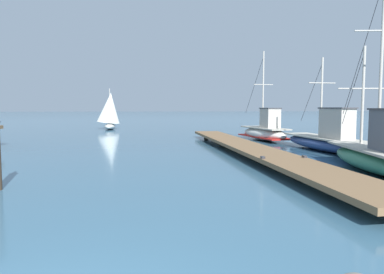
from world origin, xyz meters
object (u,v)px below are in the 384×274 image
Objects in this scene: distant_sailboat at (110,111)px; fishing_boat_0 at (384,154)px; fishing_boat_1 at (326,139)px; fishing_boat_2 at (265,131)px.

fishing_boat_0 is at bearing -64.60° from distant_sailboat.
distant_sailboat is (-13.67, 20.40, 1.34)m from fishing_boat_1.
fishing_boat_0 reaches higher than distant_sailboat.
fishing_boat_0 is at bearing -88.55° from fishing_boat_2.
fishing_boat_1 reaches higher than distant_sailboat.
distant_sailboat is at bearing 123.83° from fishing_boat_1.
fishing_boat_0 is 29.49m from distant_sailboat.
fishing_boat_2 is at bearing -49.03° from distant_sailboat.
fishing_boat_1 is 1.20× the size of fishing_boat_2.
fishing_boat_2 reaches higher than fishing_boat_1.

